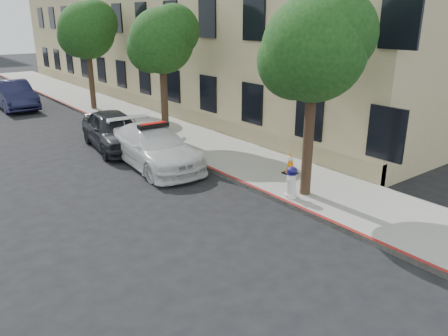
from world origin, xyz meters
The scene contains 12 objects.
ground centered at (0.00, 0.00, 0.00)m, with size 120.00×120.00×0.00m, color black.
sidewalk centered at (3.60, 10.00, 0.07)m, with size 3.20×50.00×0.15m, color gray.
curb_strip centered at (2.06, 10.00, 0.07)m, with size 0.12×50.00×0.15m, color maroon.
building centered at (9.20, 15.00, 5.00)m, with size 8.00×36.00×10.00m, color tan.
tree_near centered at (2.93, -2.01, 4.27)m, with size 2.92×2.82×5.62m.
tree_mid centered at (2.93, 5.99, 4.16)m, with size 2.77×2.64×5.43m.
tree_far centered at (2.93, 13.99, 4.39)m, with size 3.10×3.00×5.81m.
police_car centered at (0.87, 3.30, 0.71)m, with size 2.31×5.02×1.57m.
parked_car_mid centered at (0.66, 6.26, 0.76)m, with size 1.79×4.46×1.52m, color black.
parked_car_far centered at (-0.50, 17.39, 0.81)m, with size 1.71×4.89×1.61m, color #151736.
fire_hydrant centered at (2.35, -1.95, 0.60)m, with size 0.39×0.35×0.92m.
traffic_cone centered at (3.79, -0.52, 0.53)m, with size 0.42×0.42×0.77m.
Camera 1 is at (-6.23, -9.95, 5.05)m, focal length 35.00 mm.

